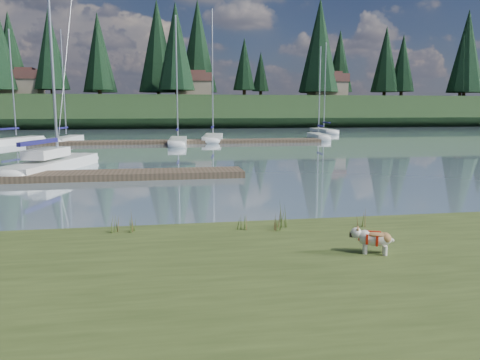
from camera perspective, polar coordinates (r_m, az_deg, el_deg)
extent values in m
plane|color=#7992A0|center=(42.94, -9.91, 4.39)|extent=(200.00, 200.00, 0.00)
cube|color=#3F4F20|center=(7.45, -10.99, -15.13)|extent=(60.00, 9.00, 0.35)
cube|color=#1F3419|center=(85.82, -9.85, 8.18)|extent=(200.00, 20.00, 5.00)
cylinder|color=silver|center=(9.54, 14.99, -8.16)|extent=(0.09, 0.09, 0.19)
cylinder|color=silver|center=(9.73, 14.97, -7.84)|extent=(0.09, 0.09, 0.19)
cylinder|color=silver|center=(9.56, 17.27, -8.23)|extent=(0.09, 0.09, 0.19)
cylinder|color=silver|center=(9.74, 17.20, -7.91)|extent=(0.09, 0.09, 0.19)
ellipsoid|color=silver|center=(9.59, 16.21, -6.91)|extent=(0.69, 0.53, 0.29)
ellipsoid|color=#A16E3C|center=(9.56, 16.24, -6.36)|extent=(0.51, 0.44, 0.10)
ellipsoid|color=silver|center=(9.55, 13.97, -6.29)|extent=(0.29, 0.29, 0.22)
cube|color=black|center=(9.56, 13.39, -6.49)|extent=(0.10, 0.13, 0.08)
cube|color=white|center=(25.74, -21.97, 1.53)|extent=(3.68, 7.68, 0.70)
ellipsoid|color=white|center=(29.08, -18.50, 2.47)|extent=(2.13, 2.41, 0.70)
cylinder|color=silver|center=(26.38, -22.05, 15.33)|extent=(0.14, 0.14, 11.36)
cube|color=#171452|center=(24.66, -23.35, 4.27)|extent=(1.12, 3.33, 0.20)
cube|color=white|center=(25.30, -22.51, 3.05)|extent=(1.89, 2.95, 0.45)
cube|color=#4C3D2C|center=(22.43, -20.39, 0.46)|extent=(16.00, 2.00, 0.30)
cube|color=#4C3D2C|center=(42.96, -7.24, 4.65)|extent=(26.00, 2.20, 0.30)
cube|color=white|center=(46.49, -25.57, 4.26)|extent=(3.55, 6.11, 0.70)
ellipsoid|color=white|center=(48.89, -23.40, 4.57)|extent=(1.84, 2.02, 0.70)
cylinder|color=silver|center=(46.45, -26.00, 10.60)|extent=(0.12, 0.12, 9.15)
cube|color=#171452|center=(45.78, -26.31, 5.63)|extent=(1.09, 2.30, 0.20)
cube|color=white|center=(46.37, -20.38, 4.56)|extent=(2.22, 6.14, 0.70)
ellipsoid|color=white|center=(49.21, -19.25, 4.83)|extent=(1.54, 1.81, 0.70)
cylinder|color=silver|center=(46.33, -20.74, 11.07)|extent=(0.12, 0.12, 9.39)
cube|color=#171452|center=(45.53, -20.80, 5.96)|extent=(0.54, 2.39, 0.20)
cube|color=white|center=(41.28, -7.56, 4.58)|extent=(1.89, 6.50, 0.70)
ellipsoid|color=white|center=(44.48, -7.44, 4.87)|extent=(1.51, 1.84, 0.70)
cylinder|color=silver|center=(41.26, -7.72, 12.40)|extent=(0.12, 0.12, 10.10)
cube|color=#171452|center=(40.34, -7.63, 6.16)|extent=(0.37, 2.56, 0.20)
cube|color=white|center=(46.01, -3.30, 5.06)|extent=(2.87, 7.74, 0.70)
ellipsoid|color=white|center=(49.78, -3.11, 5.34)|extent=(1.95, 2.29, 0.70)
cylinder|color=silver|center=(46.04, -3.38, 13.02)|extent=(0.12, 0.12, 11.62)
cube|color=#171452|center=(44.92, -3.38, 6.48)|extent=(0.66, 3.00, 0.20)
cube|color=white|center=(49.12, 9.54, 5.19)|extent=(1.81, 5.61, 0.70)
ellipsoid|color=white|center=(51.81, 8.84, 5.38)|extent=(1.35, 1.62, 0.70)
cylinder|color=silver|center=(49.07, 9.68, 10.83)|extent=(0.12, 0.12, 8.50)
cube|color=#171452|center=(48.34, 9.78, 6.53)|extent=(0.42, 2.20, 0.20)
cube|color=white|center=(60.97, 10.17, 5.84)|extent=(1.80, 7.06, 0.70)
ellipsoid|color=white|center=(64.32, 9.20, 6.01)|extent=(1.59, 1.96, 0.70)
cylinder|color=silver|center=(60.97, 10.32, 11.31)|extent=(0.12, 0.12, 10.47)
cube|color=#171452|center=(60.02, 10.48, 6.92)|extent=(0.28, 2.80, 0.20)
cone|color=#475B23|center=(11.07, -13.21, -4.96)|extent=(0.03, 0.03, 0.48)
cone|color=brown|center=(11.01, -12.65, -5.28)|extent=(0.03, 0.03, 0.39)
cone|color=#475B23|center=(11.09, -12.90, -4.79)|extent=(0.03, 0.03, 0.53)
cone|color=brown|center=(11.05, -12.48, -5.35)|extent=(0.03, 0.03, 0.34)
cone|color=#475B23|center=(11.00, -13.13, -5.18)|extent=(0.03, 0.03, 0.44)
cone|color=#475B23|center=(11.01, -0.06, -4.65)|extent=(0.03, 0.03, 0.54)
cone|color=brown|center=(10.98, 0.57, -4.98)|extent=(0.03, 0.03, 0.43)
cone|color=#475B23|center=(11.05, 0.22, -4.46)|extent=(0.03, 0.03, 0.59)
cone|color=brown|center=(11.03, 0.68, -5.06)|extent=(0.03, 0.03, 0.38)
cone|color=#475B23|center=(10.95, 0.11, -4.88)|extent=(0.03, 0.03, 0.49)
cone|color=#475B23|center=(11.18, 4.97, -4.27)|extent=(0.03, 0.03, 0.62)
cone|color=brown|center=(11.16, 5.60, -4.63)|extent=(0.03, 0.03, 0.49)
cone|color=#475B23|center=(11.22, 5.23, -4.07)|extent=(0.03, 0.03, 0.68)
cone|color=brown|center=(11.21, 5.69, -4.73)|extent=(0.03, 0.03, 0.43)
cone|color=#475B23|center=(11.12, 5.17, -4.51)|extent=(0.03, 0.03, 0.55)
cone|color=#475B23|center=(11.12, -15.26, -5.20)|extent=(0.03, 0.03, 0.40)
cone|color=brown|center=(11.05, -14.72, -5.48)|extent=(0.03, 0.03, 0.32)
cone|color=#475B23|center=(11.14, -14.94, -5.05)|extent=(0.03, 0.03, 0.44)
cone|color=brown|center=(11.09, -14.54, -5.52)|extent=(0.03, 0.03, 0.28)
cone|color=#475B23|center=(11.04, -15.20, -5.39)|extent=(0.03, 0.03, 0.36)
cone|color=#475B23|center=(10.92, 4.42, -5.15)|extent=(0.03, 0.03, 0.41)
cone|color=brown|center=(10.89, 5.08, -5.42)|extent=(0.03, 0.03, 0.33)
cone|color=#475B23|center=(10.95, 4.69, -5.00)|extent=(0.03, 0.03, 0.45)
cone|color=brown|center=(10.94, 5.17, -5.46)|extent=(0.03, 0.03, 0.29)
cone|color=#475B23|center=(10.85, 4.63, -5.35)|extent=(0.03, 0.03, 0.37)
cone|color=#475B23|center=(11.62, 14.14, -4.40)|extent=(0.03, 0.03, 0.46)
cone|color=brown|center=(11.61, 14.77, -4.67)|extent=(0.03, 0.03, 0.37)
cone|color=#475B23|center=(11.67, 14.36, -4.24)|extent=(0.03, 0.03, 0.51)
cone|color=brown|center=(11.67, 14.82, -4.72)|extent=(0.03, 0.03, 0.32)
cone|color=#475B23|center=(11.56, 14.39, -4.59)|extent=(0.03, 0.03, 0.42)
cube|color=#33281C|center=(11.64, -10.49, -6.85)|extent=(60.00, 0.50, 0.14)
cylinder|color=#382619|center=(85.48, -16.74, 10.22)|extent=(0.60, 0.60, 1.80)
cone|color=black|center=(85.87, -16.91, 14.12)|extent=(4.84, 4.84, 11.00)
cylinder|color=#382619|center=(78.92, -7.71, 10.66)|extent=(0.60, 0.60, 1.80)
cone|color=black|center=(79.49, -7.82, 15.85)|extent=(6.16, 6.16, 14.00)
cylinder|color=#382619|center=(84.17, 0.53, 10.61)|extent=(0.60, 0.60, 1.80)
cone|color=black|center=(84.47, 0.53, 13.97)|extent=(3.96, 3.96, 9.00)
cylinder|color=#382619|center=(85.50, 9.52, 10.46)|extent=(0.60, 0.60, 1.80)
cone|color=black|center=(86.14, 9.67, 15.85)|extent=(7.04, 7.04, 16.00)
cylinder|color=#382619|center=(93.69, 17.16, 10.04)|extent=(0.60, 0.60, 1.80)
cone|color=black|center=(94.08, 17.34, 13.87)|extent=(5.28, 5.28, 12.00)
cylinder|color=#382619|center=(96.84, 25.23, 9.55)|extent=(0.60, 0.60, 1.80)
cone|color=black|center=(97.16, 25.45, 12.86)|extent=(4.62, 4.62, 10.50)
cube|color=gray|center=(85.81, -25.01, 10.10)|extent=(6.00, 5.00, 2.80)
cube|color=brown|center=(85.92, -25.11, 11.50)|extent=(6.30, 5.30, 1.40)
cube|color=brown|center=(85.97, -25.14, 12.03)|extent=(4.20, 3.60, 0.70)
cube|color=gray|center=(84.08, -5.76, 10.91)|extent=(6.00, 5.00, 2.80)
cube|color=brown|center=(84.19, -5.78, 12.34)|extent=(6.30, 5.30, 1.40)
cube|color=brown|center=(84.24, -5.79, 12.88)|extent=(4.20, 3.60, 0.70)
cube|color=gray|center=(87.12, 10.58, 10.73)|extent=(6.00, 5.00, 2.80)
cube|color=brown|center=(87.23, 10.62, 12.11)|extent=(6.30, 5.30, 1.40)
cube|color=brown|center=(87.28, 10.63, 12.63)|extent=(4.20, 3.60, 0.70)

